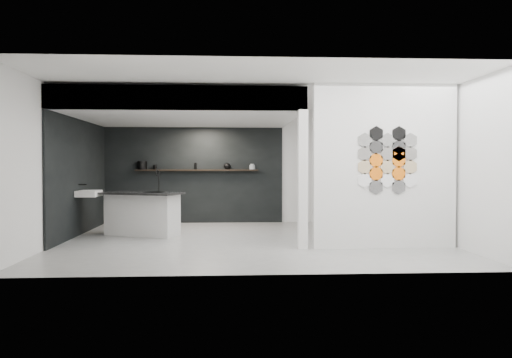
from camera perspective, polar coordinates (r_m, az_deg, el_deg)
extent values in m
cube|color=gray|center=(9.49, -0.51, -7.04)|extent=(7.00, 6.00, 0.01)
cube|color=silver|center=(8.79, 14.46, 1.42)|extent=(2.45, 0.15, 2.80)
cube|color=black|center=(12.38, -7.18, 0.44)|extent=(4.40, 0.04, 2.35)
cube|color=black|center=(10.81, -19.47, 0.20)|extent=(0.04, 4.00, 2.35)
cube|color=silver|center=(10.47, -7.96, 7.77)|extent=(4.40, 4.00, 0.40)
cube|color=silver|center=(8.47, 5.36, -0.06)|extent=(0.16, 0.16, 2.35)
cube|color=silver|center=(8.57, -9.04, 9.16)|extent=(4.40, 0.16, 0.40)
cube|color=silver|center=(10.57, -18.56, -1.58)|extent=(0.40, 0.60, 0.12)
cube|color=black|center=(12.26, -6.75, 1.01)|extent=(3.00, 0.15, 0.04)
cube|color=silver|center=(10.38, -12.87, -3.98)|extent=(1.55, 1.06, 0.84)
cube|color=black|center=(10.28, -13.12, -1.59)|extent=(1.81, 1.31, 0.04)
cube|color=black|center=(10.26, -11.59, -1.52)|extent=(0.55, 0.51, 0.01)
cylinder|color=black|center=(10.41, -11.05, -0.36)|extent=(0.03, 0.03, 0.39)
torus|color=black|center=(10.36, -11.22, 0.71)|extent=(0.07, 0.13, 0.14)
cylinder|color=black|center=(12.42, -12.89, 1.53)|extent=(0.31, 0.31, 0.19)
ellipsoid|color=black|center=(12.24, -3.30, 1.47)|extent=(0.23, 0.23, 0.15)
cylinder|color=gray|center=(12.25, -0.44, 1.35)|extent=(0.17, 0.17, 0.10)
cylinder|color=gray|center=(12.25, -0.44, 1.43)|extent=(0.13, 0.13, 0.13)
cylinder|color=black|center=(12.27, -6.93, 1.47)|extent=(0.07, 0.07, 0.16)
cylinder|color=black|center=(12.37, -11.48, 1.35)|extent=(0.12, 0.12, 0.11)
cylinder|color=white|center=(8.61, 12.31, -0.15)|extent=(0.26, 0.02, 0.26)
cylinder|color=tan|center=(8.60, 12.32, 1.35)|extent=(0.26, 0.02, 0.26)
cylinder|color=#66635E|center=(8.60, 12.33, 2.85)|extent=(0.26, 0.02, 0.26)
cylinder|color=silver|center=(8.61, 12.33, 4.35)|extent=(0.26, 0.02, 0.26)
cylinder|color=black|center=(8.66, 13.55, -0.89)|extent=(0.26, 0.02, 0.26)
cylinder|color=orange|center=(8.66, 13.56, 0.60)|extent=(0.26, 0.02, 0.26)
cylinder|color=orange|center=(8.66, 13.57, 2.09)|extent=(0.26, 0.02, 0.26)
cylinder|color=#2D2D2D|center=(8.66, 13.58, 3.58)|extent=(0.26, 0.02, 0.26)
cylinder|color=black|center=(8.67, 13.59, 5.07)|extent=(0.26, 0.02, 0.26)
cylinder|color=white|center=(8.72, 14.78, -0.14)|extent=(0.26, 0.02, 0.26)
cylinder|color=tan|center=(8.71, 14.79, 1.34)|extent=(0.26, 0.02, 0.26)
cylinder|color=#66635E|center=(8.72, 14.80, 2.82)|extent=(0.26, 0.02, 0.26)
cylinder|color=silver|center=(8.73, 14.81, 4.30)|extent=(0.26, 0.02, 0.26)
cylinder|color=black|center=(8.78, 15.98, -0.87)|extent=(0.26, 0.02, 0.26)
cylinder|color=orange|center=(8.78, 16.00, 0.60)|extent=(0.26, 0.02, 0.26)
cylinder|color=orange|center=(8.78, 16.01, 2.06)|extent=(0.26, 0.02, 0.26)
cylinder|color=#2D2D2D|center=(8.78, 16.02, 3.53)|extent=(0.26, 0.02, 0.26)
cylinder|color=black|center=(8.79, 16.03, 5.00)|extent=(0.26, 0.02, 0.26)
cylinder|color=white|center=(8.85, 17.18, -0.14)|extent=(0.26, 0.02, 0.26)
cylinder|color=tan|center=(8.84, 17.19, 1.32)|extent=(0.26, 0.02, 0.26)
cylinder|color=#66635E|center=(8.85, 17.21, 2.78)|extent=(0.26, 0.02, 0.26)
cylinder|color=silver|center=(8.85, 17.22, 4.24)|extent=(0.26, 0.02, 0.26)
cylinder|color=orange|center=(8.78, 16.01, 2.80)|extent=(0.26, 0.02, 0.26)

